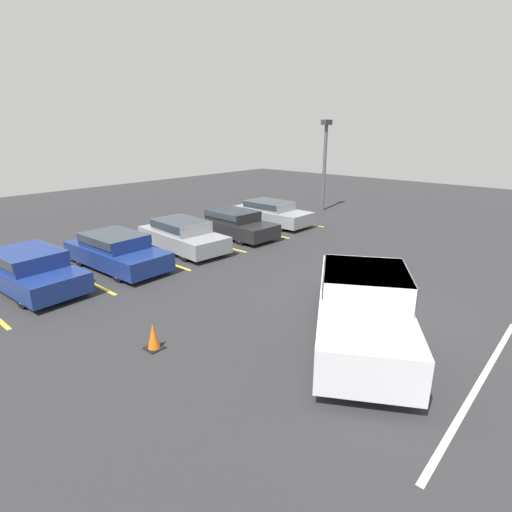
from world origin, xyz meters
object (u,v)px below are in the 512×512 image
object	(u,v)px
parked_sedan_d	(234,223)
wheel_stop_curb	(158,231)
parked_sedan_e	(270,212)
parked_sedan_b	(116,250)
light_post	(325,157)
parked_sedan_a	(30,269)
traffic_cone	(153,337)
pickup_truck	(362,303)
parked_sedan_c	(182,234)

from	to	relation	value
parked_sedan_d	wheel_stop_curb	bearing A→B (deg)	-147.71
parked_sedan_e	parked_sedan_b	bearing A→B (deg)	-88.60
wheel_stop_curb	parked_sedan_d	bearing A→B (deg)	-60.38
light_post	parked_sedan_e	bearing A→B (deg)	179.89
parked_sedan_b	wheel_stop_curb	bearing A→B (deg)	127.17
parked_sedan_b	wheel_stop_curb	distance (m)	5.35
parked_sedan_a	wheel_stop_curb	xyz separation A→B (m)	(7.04, 3.20, -0.61)
light_post	traffic_cone	distance (m)	18.09
parked_sedan_b	light_post	xyz separation A→B (m)	(14.29, 0.19, 2.60)
pickup_truck	parked_sedan_c	size ratio (longest dim) A/B	1.33
parked_sedan_d	parked_sedan_b	bearing A→B (deg)	-88.08
pickup_truck	parked_sedan_c	world-z (taller)	pickup_truck
parked_sedan_d	parked_sedan_e	distance (m)	3.09
traffic_cone	pickup_truck	bearing A→B (deg)	-42.64
parked_sedan_a	wheel_stop_curb	world-z (taller)	parked_sedan_a
parked_sedan_b	light_post	bearing A→B (deg)	88.87
parked_sedan_a	parked_sedan_b	bearing A→B (deg)	84.03
parked_sedan_a	wheel_stop_curb	distance (m)	7.76
pickup_truck	parked_sedan_b	distance (m)	9.33
parked_sedan_b	traffic_cone	bearing A→B (deg)	-24.80
parked_sedan_d	light_post	xyz separation A→B (m)	(8.22, 0.27, 2.61)
parked_sedan_c	wheel_stop_curb	bearing A→B (deg)	166.64
parked_sedan_c	parked_sedan_e	bearing A→B (deg)	97.06
parked_sedan_a	parked_sedan_e	distance (m)	12.07
light_post	parked_sedan_c	bearing A→B (deg)	-178.69
parked_sedan_c	pickup_truck	bearing A→B (deg)	-6.81
parked_sedan_e	traffic_cone	distance (m)	13.14
pickup_truck	parked_sedan_b	bearing A→B (deg)	66.49
light_post	wheel_stop_curb	size ratio (longest dim) A/B	3.29
pickup_truck	traffic_cone	distance (m)	5.01
parked_sedan_a	light_post	size ratio (longest dim) A/B	0.81
parked_sedan_a	parked_sedan_b	world-z (taller)	parked_sedan_a
pickup_truck	parked_sedan_d	distance (m)	10.40
parked_sedan_d	light_post	distance (m)	8.63
wheel_stop_curb	traffic_cone	bearing A→B (deg)	-125.58
parked_sedan_c	light_post	bearing A→B (deg)	95.87
pickup_truck	traffic_cone	world-z (taller)	pickup_truck
parked_sedan_c	parked_sedan_d	xyz separation A→B (m)	(3.05, -0.02, -0.02)
parked_sedan_a	parked_sedan_d	distance (m)	8.99
parked_sedan_d	parked_sedan_e	size ratio (longest dim) A/B	1.00
parked_sedan_a	parked_sedan_e	bearing A→B (deg)	87.27
parked_sedan_a	wheel_stop_curb	size ratio (longest dim) A/B	2.65
parked_sedan_b	parked_sedan_e	bearing A→B (deg)	89.37
parked_sedan_e	wheel_stop_curb	xyz separation A→B (m)	(-5.03, 3.14, -0.60)
pickup_truck	parked_sedan_b	world-z (taller)	pickup_truck
pickup_truck	light_post	bearing A→B (deg)	5.03
traffic_cone	wheel_stop_curb	world-z (taller)	traffic_cone
parked_sedan_e	wheel_stop_curb	distance (m)	5.96
parked_sedan_a	parked_sedan_d	size ratio (longest dim) A/B	0.98
parked_sedan_d	traffic_cone	xyz separation A→B (m)	(-8.56, -5.81, -0.37)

